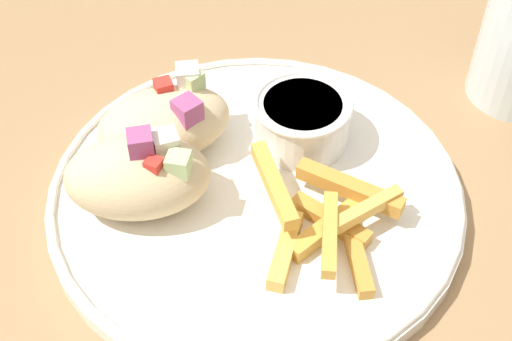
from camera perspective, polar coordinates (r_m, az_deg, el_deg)
The scene contains 6 objects.
table at distance 0.59m, azimuth 1.25°, elevation -7.79°, with size 1.33×1.33×0.74m.
plate at distance 0.54m, azimuth 0.00°, elevation -1.77°, with size 0.31×0.31×0.02m.
pita_sandwich_near at distance 0.52m, azimuth -9.36°, elevation -0.16°, with size 0.11×0.08×0.07m.
pita_sandwich_far at distance 0.55m, azimuth -7.29°, elevation 3.85°, with size 0.12×0.10×0.06m.
fries_pile at distance 0.50m, azimuth 5.54°, elevation -3.86°, with size 0.11×0.12×0.03m.
sauce_ramekin at distance 0.56m, azimuth 3.70°, elevation 4.20°, with size 0.08×0.08×0.04m.
Camera 1 is at (-0.01, -0.34, 1.16)m, focal length 50.00 mm.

